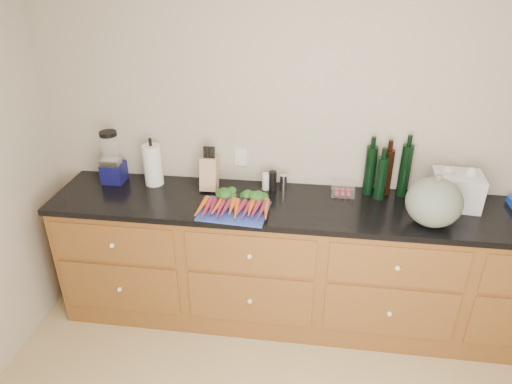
# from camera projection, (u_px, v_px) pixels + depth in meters

# --- Properties ---
(wall_back) EXTENTS (4.10, 0.05, 2.60)m
(wall_back) POSITION_uv_depth(u_px,v_px,m) (328.00, 136.00, 3.08)
(wall_back) COLOR #BBB09B
(wall_back) RESTS_ON ground
(cabinets) EXTENTS (3.60, 0.64, 0.90)m
(cabinets) POSITION_uv_depth(u_px,v_px,m) (320.00, 267.00, 3.19)
(cabinets) COLOR brown
(cabinets) RESTS_ON ground
(countertop) EXTENTS (3.64, 0.62, 0.04)m
(countertop) POSITION_uv_depth(u_px,v_px,m) (324.00, 208.00, 2.97)
(countertop) COLOR black
(countertop) RESTS_ON cabinets
(cutting_board) EXTENTS (0.44, 0.35, 0.01)m
(cutting_board) POSITION_uv_depth(u_px,v_px,m) (234.00, 211.00, 2.89)
(cutting_board) COLOR #2840AA
(cutting_board) RESTS_ON countertop
(carrots) EXTENTS (0.46, 0.31, 0.06)m
(carrots) POSITION_uv_depth(u_px,v_px,m) (235.00, 204.00, 2.91)
(carrots) COLOR #DB5E19
(carrots) RESTS_ON cutting_board
(squash) EXTENTS (0.33, 0.33, 0.30)m
(squash) POSITION_uv_depth(u_px,v_px,m) (434.00, 202.00, 2.70)
(squash) COLOR #546352
(squash) RESTS_ON countertop
(blender_appliance) EXTENTS (0.15, 0.15, 0.38)m
(blender_appliance) POSITION_uv_depth(u_px,v_px,m) (112.00, 160.00, 3.20)
(blender_appliance) COLOR #10104B
(blender_appliance) RESTS_ON countertop
(paper_towel) EXTENTS (0.13, 0.13, 0.29)m
(paper_towel) POSITION_uv_depth(u_px,v_px,m) (153.00, 165.00, 3.18)
(paper_towel) COLOR white
(paper_towel) RESTS_ON countertop
(knife_block) EXTENTS (0.11, 0.11, 0.23)m
(knife_block) POSITION_uv_depth(u_px,v_px,m) (209.00, 174.00, 3.13)
(knife_block) COLOR tan
(knife_block) RESTS_ON countertop
(grinder_salt) EXTENTS (0.05, 0.05, 0.12)m
(grinder_salt) POSITION_uv_depth(u_px,v_px,m) (266.00, 181.00, 3.14)
(grinder_salt) COLOR white
(grinder_salt) RESTS_ON countertop
(grinder_pepper) EXTENTS (0.05, 0.05, 0.14)m
(grinder_pepper) POSITION_uv_depth(u_px,v_px,m) (273.00, 181.00, 3.13)
(grinder_pepper) COLOR black
(grinder_pepper) RESTS_ON countertop
(canister_chrome) EXTENTS (0.05, 0.05, 0.12)m
(canister_chrome) POSITION_uv_depth(u_px,v_px,m) (283.00, 183.00, 3.13)
(canister_chrome) COLOR white
(canister_chrome) RESTS_ON countertop
(tomato_box) EXTENTS (0.15, 0.12, 0.07)m
(tomato_box) POSITION_uv_depth(u_px,v_px,m) (343.00, 190.00, 3.08)
(tomato_box) COLOR white
(tomato_box) RESTS_ON countertop
(bottles) EXTENTS (0.30, 0.15, 0.36)m
(bottles) POSITION_uv_depth(u_px,v_px,m) (386.00, 173.00, 3.03)
(bottles) COLOR black
(bottles) RESTS_ON countertop
(grocery_bag) EXTENTS (0.32, 0.26, 0.22)m
(grocery_bag) POSITION_uv_depth(u_px,v_px,m) (456.00, 190.00, 2.92)
(grocery_bag) COLOR silver
(grocery_bag) RESTS_ON countertop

